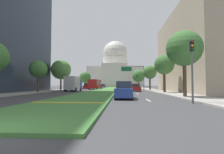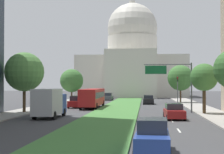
% 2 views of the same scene
% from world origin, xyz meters
% --- Properties ---
extents(ground_plane, '(260.00, 260.00, 0.00)m').
position_xyz_m(ground_plane, '(0.00, 48.99, 0.00)').
color(ground_plane, '#3D3D3F').
extents(grass_median, '(6.04, 88.18, 0.14)m').
position_xyz_m(grass_median, '(0.00, 44.09, 0.07)').
color(grass_median, '#427A38').
rests_on(grass_median, ground_plane).
extents(lane_dashes_right, '(0.16, 35.13, 0.01)m').
position_xyz_m(lane_dashes_right, '(6.61, 30.50, 0.00)').
color(lane_dashes_right, silver).
rests_on(lane_dashes_right, ground_plane).
extents(sidewalk_left, '(4.00, 88.18, 0.15)m').
position_xyz_m(sidewalk_left, '(-12.20, 39.19, 0.07)').
color(sidewalk_left, '#9E9991').
rests_on(sidewalk_left, ground_plane).
extents(sidewalk_right, '(4.00, 88.18, 0.15)m').
position_xyz_m(sidewalk_right, '(12.20, 39.19, 0.07)').
color(sidewalk_right, '#9E9991').
rests_on(sidewalk_right, ground_plane).
extents(capitol_building, '(31.36, 24.95, 28.88)m').
position_xyz_m(capitol_building, '(0.00, 97.31, 10.64)').
color(capitol_building, beige).
rests_on(capitol_building, ground_plane).
extents(traffic_light_far_right, '(0.28, 0.35, 5.20)m').
position_xyz_m(traffic_light_far_right, '(9.70, 57.28, 3.31)').
color(traffic_light_far_right, '#515456').
rests_on(traffic_light_far_right, ground_plane).
extents(overhead_guide_sign, '(6.24, 0.20, 6.50)m').
position_xyz_m(overhead_guide_sign, '(7.53, 40.03, 4.68)').
color(overhead_guide_sign, '#515456').
rests_on(overhead_guide_sign, ground_plane).
extents(street_tree_left_far, '(5.04, 5.04, 7.82)m').
position_xyz_m(street_tree_left_far, '(-11.55, 37.40, 5.29)').
color(street_tree_left_far, '#4C3823').
rests_on(street_tree_left_far, ground_plane).
extents(street_tree_right_far, '(3.39, 3.39, 6.26)m').
position_xyz_m(street_tree_right_far, '(11.12, 37.77, 4.53)').
color(street_tree_right_far, '#4C3823').
rests_on(street_tree_right_far, ground_plane).
extents(street_tree_left_distant, '(4.78, 4.78, 6.83)m').
position_xyz_m(street_tree_left_distant, '(-11.22, 64.19, 4.43)').
color(street_tree_left_distant, '#4C3823').
rests_on(street_tree_left_distant, ground_plane).
extents(street_tree_right_distant, '(5.04, 5.04, 7.46)m').
position_xyz_m(street_tree_right_distant, '(10.77, 62.94, 4.94)').
color(street_tree_right_distant, '#4C3823').
rests_on(street_tree_right_distant, ground_plane).
extents(sedan_lead_stopped, '(1.98, 4.55, 1.85)m').
position_xyz_m(sedan_lead_stopped, '(4.31, 13.36, 0.86)').
color(sedan_lead_stopped, navy).
rests_on(sedan_lead_stopped, ground_plane).
extents(sedan_midblock, '(2.13, 4.46, 1.65)m').
position_xyz_m(sedan_midblock, '(6.97, 31.71, 0.78)').
color(sedan_midblock, maroon).
rests_on(sedan_midblock, ground_plane).
extents(sedan_distant, '(2.23, 4.47, 1.87)m').
position_xyz_m(sedan_distant, '(-6.79, 47.75, 0.86)').
color(sedan_distant, maroon).
rests_on(sedan_distant, ground_plane).
extents(sedan_far_horizon, '(2.02, 4.38, 1.66)m').
position_xyz_m(sedan_far_horizon, '(4.50, 58.87, 0.78)').
color(sedan_far_horizon, black).
rests_on(sedan_far_horizon, ground_plane).
extents(sedan_very_far, '(2.08, 4.19, 1.71)m').
position_xyz_m(sedan_very_far, '(-4.63, 72.99, 0.80)').
color(sedan_very_far, '#4C5156').
rests_on(sedan_very_far, ground_plane).
extents(box_truck_delivery, '(2.40, 6.40, 3.20)m').
position_xyz_m(box_truck_delivery, '(-6.61, 31.68, 1.68)').
color(box_truck_delivery, navy).
rests_on(box_truck_delivery, ground_plane).
extents(city_bus, '(2.62, 11.00, 2.95)m').
position_xyz_m(city_bus, '(-4.31, 47.67, 1.77)').
color(city_bus, '#B21E1E').
rests_on(city_bus, ground_plane).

